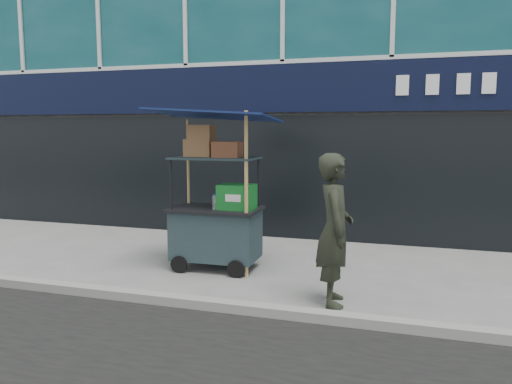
% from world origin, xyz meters
% --- Properties ---
extents(ground, '(80.00, 80.00, 0.00)m').
position_xyz_m(ground, '(0.00, 0.00, 0.00)').
color(ground, slate).
rests_on(ground, ground).
extents(curb, '(80.00, 0.18, 0.12)m').
position_xyz_m(curb, '(0.00, -0.20, 0.06)').
color(curb, gray).
rests_on(curb, ground).
extents(vendor_cart, '(1.84, 1.31, 2.44)m').
position_xyz_m(vendor_cart, '(-0.40, 1.46, 0.86)').
color(vendor_cart, '#1A282D').
rests_on(vendor_cart, ground).
extents(vendor_man, '(0.57, 0.75, 1.85)m').
position_xyz_m(vendor_man, '(1.54, 0.44, 0.93)').
color(vendor_man, black).
rests_on(vendor_man, ground).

